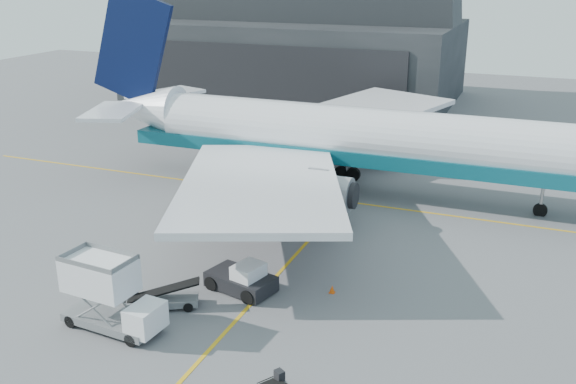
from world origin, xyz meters
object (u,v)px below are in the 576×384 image
at_px(airliner, 337,136).
at_px(belt_loader_a, 162,299).
at_px(catering_truck, 109,295).
at_px(pushback_tug, 242,280).

height_order(airliner, belt_loader_a, airliner).
relative_size(catering_truck, pushback_tug, 1.30).
bearing_deg(catering_truck, pushback_tug, 58.54).
relative_size(catering_truck, belt_loader_a, 1.40).
distance_m(airliner, pushback_tug, 21.97).
distance_m(airliner, belt_loader_a, 26.02).
height_order(airliner, catering_truck, airliner).
bearing_deg(pushback_tug, airliner, 105.70).
xyz_separation_m(airliner, catering_truck, (-4.78, -28.54, -3.08)).
xyz_separation_m(pushback_tug, belt_loader_a, (-3.72, -3.87, -0.23)).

